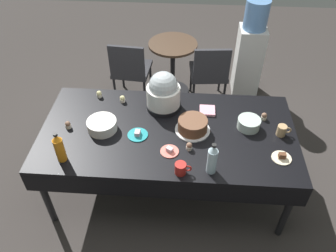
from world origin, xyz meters
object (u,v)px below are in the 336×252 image
(cupcake_rose, at_px, (68,125))
(water_cooler, at_px, (250,52))
(dessert_plate_cream, at_px, (282,157))
(cupcake_berry, at_px, (99,94))
(cupcake_mint, at_px, (122,99))
(round_cafe_table, at_px, (173,59))
(dessert_plate_teal, at_px, (138,134))
(maroon_chair_right, at_px, (210,71))
(frosted_layer_cake, at_px, (193,125))
(cupcake_cocoa, at_px, (264,116))
(soda_bottle_water, at_px, (212,159))
(coffee_mug_red, at_px, (181,168))
(ceramic_snack_bowl, at_px, (102,125))
(soda_bottle_orange_juice, at_px, (59,148))
(cupcake_lemon, at_px, (189,146))
(dessert_plate_coral, at_px, (170,151))
(potluck_table, at_px, (168,135))
(maroon_chair_left, at_px, (130,68))
(slow_cooker, at_px, (163,92))
(coffee_mug_tan, at_px, (282,130))
(glass_salad_bowl, at_px, (249,123))

(cupcake_rose, distance_m, water_cooler, 2.46)
(dessert_plate_cream, xyz_separation_m, cupcake_berry, (-1.61, 0.69, 0.02))
(cupcake_berry, bearing_deg, cupcake_mint, -13.90)
(cupcake_berry, distance_m, round_cafe_table, 1.35)
(cupcake_berry, height_order, round_cafe_table, cupcake_berry)
(dessert_plate_teal, xyz_separation_m, cupcake_mint, (-0.20, 0.45, 0.02))
(cupcake_berry, bearing_deg, maroon_chair_right, 40.15)
(frosted_layer_cake, height_order, cupcake_cocoa, frosted_layer_cake)
(soda_bottle_water, relative_size, coffee_mug_red, 2.21)
(dessert_plate_teal, relative_size, round_cafe_table, 0.24)
(water_cooler, bearing_deg, cupcake_rose, -136.16)
(ceramic_snack_bowl, relative_size, dessert_plate_cream, 1.62)
(cupcake_mint, xyz_separation_m, soda_bottle_orange_juice, (-0.35, -0.76, 0.10))
(cupcake_lemon, bearing_deg, water_cooler, 69.11)
(dessert_plate_coral, height_order, cupcake_rose, cupcake_rose)
(soda_bottle_orange_juice, distance_m, round_cafe_table, 2.14)
(cupcake_lemon, bearing_deg, cupcake_cocoa, 32.43)
(cupcake_berry, bearing_deg, water_cooler, 38.00)
(potluck_table, height_order, dessert_plate_teal, dessert_plate_teal)
(soda_bottle_water, distance_m, maroon_chair_left, 2.04)
(slow_cooker, xyz_separation_m, ceramic_snack_bowl, (-0.50, -0.34, -0.12))
(dessert_plate_cream, distance_m, cupcake_cocoa, 0.47)
(slow_cooker, xyz_separation_m, cupcake_cocoa, (0.91, -0.11, -0.14))
(ceramic_snack_bowl, height_order, cupcake_cocoa, ceramic_snack_bowl)
(coffee_mug_tan, bearing_deg, cupcake_rose, -178.74)
(potluck_table, height_order, soda_bottle_water, soda_bottle_water)
(cupcake_berry, height_order, coffee_mug_tan, coffee_mug_tan)
(dessert_plate_teal, bearing_deg, maroon_chair_right, 65.28)
(glass_salad_bowl, xyz_separation_m, soda_bottle_water, (-0.34, -0.52, 0.09))
(maroon_chair_right, bearing_deg, cupcake_lemon, -98.02)
(slow_cooker, height_order, cupcake_cocoa, slow_cooker)
(ceramic_snack_bowl, distance_m, dessert_plate_cream, 1.50)
(dessert_plate_teal, height_order, coffee_mug_red, coffee_mug_red)
(coffee_mug_red, distance_m, maroon_chair_left, 1.97)
(potluck_table, xyz_separation_m, slow_cooker, (-0.06, 0.31, 0.23))
(slow_cooker, distance_m, dessert_plate_teal, 0.46)
(frosted_layer_cake, bearing_deg, cupcake_cocoa, 16.97)
(ceramic_snack_bowl, height_order, maroon_chair_left, maroon_chair_left)
(cupcake_mint, xyz_separation_m, soda_bottle_water, (0.82, -0.80, 0.10))
(maroon_chair_right, bearing_deg, soda_bottle_orange_juice, -124.84)
(dessert_plate_cream, bearing_deg, glass_salad_bowl, 122.97)
(dessert_plate_cream, height_order, cupcake_cocoa, cupcake_cocoa)
(cupcake_cocoa, height_order, water_cooler, water_cooler)
(glass_salad_bowl, xyz_separation_m, maroon_chair_left, (-1.25, 1.27, -0.30))
(coffee_mug_tan, distance_m, water_cooler, 1.68)
(cupcake_cocoa, bearing_deg, cupcake_lemon, -147.57)
(water_cooler, bearing_deg, soda_bottle_water, -104.60)
(cupcake_rose, xyz_separation_m, maroon_chair_right, (1.27, 1.38, -0.29))
(coffee_mug_tan, distance_m, maroon_chair_right, 1.48)
(cupcake_mint, distance_m, coffee_mug_tan, 1.46)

